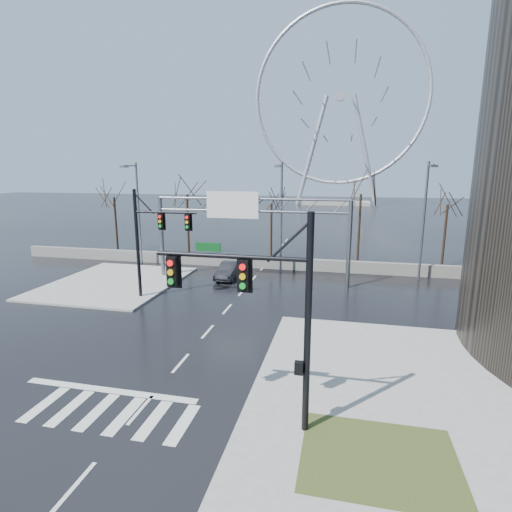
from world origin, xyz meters
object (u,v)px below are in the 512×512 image
(signal_mast_far, at_px, (151,234))
(sign_gantry, at_px, (246,221))
(signal_mast_near, at_px, (268,302))
(car, at_px, (229,270))
(ferris_wheel, at_px, (340,104))

(signal_mast_far, height_order, sign_gantry, signal_mast_far)
(sign_gantry, bearing_deg, signal_mast_far, -132.47)
(signal_mast_near, bearing_deg, car, 110.17)
(signal_mast_near, distance_m, ferris_wheel, 101.29)
(ferris_wheel, bearing_deg, car, -95.14)
(ferris_wheel, bearing_deg, sign_gantry, -93.84)
(signal_mast_near, distance_m, car, 21.50)
(signal_mast_near, xyz_separation_m, sign_gantry, (-5.52, 19.00, 0.31))
(signal_mast_far, height_order, ferris_wheel, ferris_wheel)
(signal_mast_far, relative_size, sign_gantry, 0.49)
(ferris_wheel, bearing_deg, signal_mast_far, -97.20)
(ferris_wheel, distance_m, car, 83.53)
(signal_mast_far, bearing_deg, car, 61.19)
(sign_gantry, relative_size, ferris_wheel, 0.32)
(signal_mast_far, bearing_deg, signal_mast_near, -49.74)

